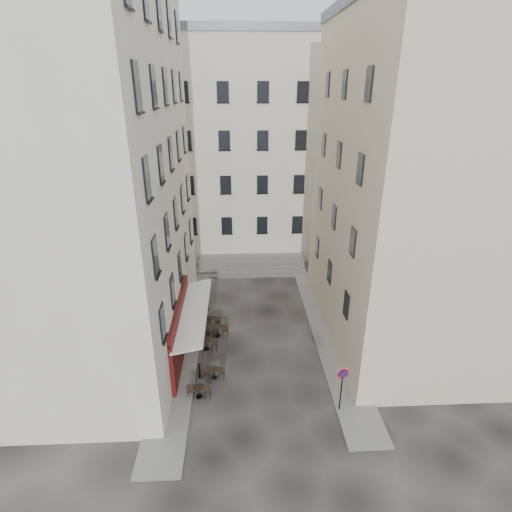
{
  "coord_description": "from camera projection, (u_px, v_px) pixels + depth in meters",
  "views": [
    {
      "loc": [
        -1.06,
        -18.19,
        14.46
      ],
      "look_at": [
        -0.0,
        4.0,
        4.93
      ],
      "focal_mm": 28.0,
      "sensor_mm": 36.0,
      "label": 1
    }
  ],
  "objects": [
    {
      "name": "ground",
      "position": [
        259.0,
        364.0,
        22.45
      ],
      "size": [
        90.0,
        90.0,
        0.0
      ],
      "primitive_type": "plane",
      "color": "black",
      "rests_on": "ground"
    },
    {
      "name": "sidewalk_left",
      "position": [
        187.0,
        326.0,
        25.9
      ],
      "size": [
        2.0,
        22.0,
        0.12
      ],
      "primitive_type": "cube",
      "color": "slate",
      "rests_on": "ground"
    },
    {
      "name": "sidewalk_right",
      "position": [
        327.0,
        331.0,
        25.37
      ],
      "size": [
        2.0,
        18.0,
        0.12
      ],
      "primitive_type": "cube",
      "color": "slate",
      "rests_on": "ground"
    },
    {
      "name": "building_left",
      "position": [
        55.0,
        172.0,
        20.68
      ],
      "size": [
        12.2,
        16.2,
        20.6
      ],
      "color": "beige",
      "rests_on": "ground"
    },
    {
      "name": "building_right",
      "position": [
        443.0,
        185.0,
        22.45
      ],
      "size": [
        12.2,
        14.2,
        18.6
      ],
      "color": "beige",
      "rests_on": "ground"
    },
    {
      "name": "building_back",
      "position": [
        237.0,
        147.0,
        36.17
      ],
      "size": [
        18.2,
        10.2,
        18.6
      ],
      "color": "beige",
      "rests_on": "ground"
    },
    {
      "name": "cafe_storefront",
      "position": [
        182.0,
        328.0,
        22.44
      ],
      "size": [
        1.74,
        7.3,
        3.5
      ],
      "color": "#43090B",
      "rests_on": "ground"
    },
    {
      "name": "stone_steps",
      "position": [
        251.0,
        265.0,
        33.83
      ],
      "size": [
        9.0,
        3.15,
        0.8
      ],
      "color": "#62605D",
      "rests_on": "ground"
    },
    {
      "name": "bollard_near",
      "position": [
        199.0,
        370.0,
        21.18
      ],
      "size": [
        0.12,
        0.12,
        0.98
      ],
      "color": "black",
      "rests_on": "ground"
    },
    {
      "name": "bollard_mid",
      "position": [
        204.0,
        333.0,
        24.39
      ],
      "size": [
        0.12,
        0.12,
        0.98
      ],
      "color": "black",
      "rests_on": "ground"
    },
    {
      "name": "bollard_far",
      "position": [
        208.0,
        304.0,
        27.6
      ],
      "size": [
        0.12,
        0.12,
        0.98
      ],
      "color": "black",
      "rests_on": "ground"
    },
    {
      "name": "no_parking_sign",
      "position": [
        342.0,
        381.0,
        18.53
      ],
      "size": [
        0.57,
        0.15,
        2.53
      ],
      "rotation": [
        0.0,
        0.0,
        0.18
      ],
      "color": "black",
      "rests_on": "ground"
    },
    {
      "name": "bistro_table_a",
      "position": [
        199.0,
        390.0,
        19.94
      ],
      "size": [
        1.18,
        0.55,
        0.83
      ],
      "color": "black",
      "rests_on": "ground"
    },
    {
      "name": "bistro_table_b",
      "position": [
        214.0,
        372.0,
        21.25
      ],
      "size": [
        1.13,
        0.53,
        0.8
      ],
      "color": "black",
      "rests_on": "ground"
    },
    {
      "name": "bistro_table_c",
      "position": [
        206.0,
        343.0,
        23.55
      ],
      "size": [
        1.26,
        0.59,
        0.89
      ],
      "color": "black",
      "rests_on": "ground"
    },
    {
      "name": "bistro_table_d",
      "position": [
        218.0,
        330.0,
        24.8
      ],
      "size": [
        1.31,
        0.62,
        0.92
      ],
      "color": "black",
      "rests_on": "ground"
    },
    {
      "name": "bistro_table_e",
      "position": [
        211.0,
        321.0,
        25.79
      ],
      "size": [
        1.2,
        0.56,
        0.84
      ],
      "color": "black",
      "rests_on": "ground"
    },
    {
      "name": "pedestrian",
      "position": [
        205.0,
        324.0,
        24.51
      ],
      "size": [
        0.78,
        0.58,
        1.96
      ],
      "primitive_type": "imported",
      "rotation": [
        0.0,
        0.0,
        3.31
      ],
      "color": "black",
      "rests_on": "ground"
    }
  ]
}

